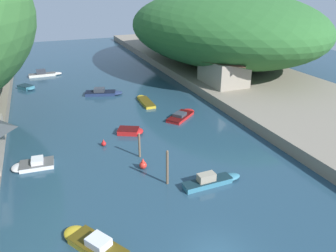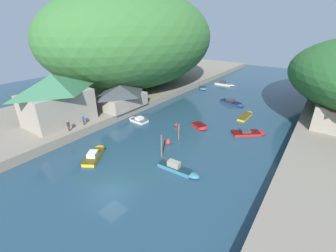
% 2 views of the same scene
% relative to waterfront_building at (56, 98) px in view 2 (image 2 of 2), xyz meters
% --- Properties ---
extents(water_surface, '(130.00, 130.00, 0.00)m').
position_rel_waterfront_building_xyz_m(water_surface, '(19.52, 23.55, -5.67)').
color(water_surface, '#234256').
rests_on(water_surface, ground).
extents(left_bank, '(22.00, 120.00, 1.39)m').
position_rel_waterfront_building_xyz_m(left_bank, '(-5.52, 23.55, -4.97)').
color(left_bank, gray).
rests_on(left_bank, ground).
extents(hillside_left, '(35.35, 49.49, 23.87)m').
position_rel_waterfront_building_xyz_m(hillside_left, '(-6.62, 26.70, 7.65)').
color(hillside_left, '#387033').
rests_on(hillside_left, left_bank).
extents(waterfront_building, '(7.56, 10.96, 8.26)m').
position_rel_waterfront_building_xyz_m(waterfront_building, '(0.00, 0.00, 0.00)').
color(waterfront_building, gray).
rests_on(waterfront_building, left_bank).
extents(boathouse_shed, '(7.03, 9.82, 4.46)m').
position_rel_waterfront_building_xyz_m(boathouse_shed, '(2.61, 11.82, -1.96)').
color(boathouse_shed, gray).
rests_on(boathouse_shed, left_bank).
extents(right_bank_cottage, '(5.81, 8.62, 5.06)m').
position_rel_waterfront_building_xyz_m(right_bank_cottage, '(38.20, 24.79, -1.68)').
color(right_bank_cottage, gray).
rests_on(right_bank_cottage, right_bank).
extents(boat_cabin_cruiser, '(3.17, 3.51, 0.64)m').
position_rel_waterfront_building_xyz_m(boat_cabin_cruiser, '(7.94, 38.15, -5.35)').
color(boat_cabin_cruiser, teal).
rests_on(boat_cabin_cruiser, water_surface).
extents(boat_white_cruiser, '(3.47, 2.90, 0.62)m').
position_rel_waterfront_building_xyz_m(boat_white_cruiser, '(19.54, 14.38, -5.36)').
color(boat_white_cruiser, red).
rests_on(boat_white_cruiser, water_surface).
extents(boat_mid_channel, '(6.26, 3.57, 1.13)m').
position_rel_waterfront_building_xyz_m(boat_mid_channel, '(19.51, 30.42, -5.32)').
color(boat_mid_channel, navy).
rests_on(boat_mid_channel, water_surface).
extents(boat_moored_right, '(4.32, 5.49, 1.10)m').
position_rel_waterfront_building_xyz_m(boat_moored_right, '(11.90, -2.52, -5.32)').
color(boat_moored_right, gold).
rests_on(boat_moored_right, water_surface).
extents(boat_far_right_bank, '(5.77, 1.36, 1.24)m').
position_rel_waterfront_building_xyz_m(boat_far_right_bank, '(23.38, 1.19, -5.29)').
color(boat_far_right_bank, teal).
rests_on(boat_far_right_bank, water_surface).
extents(boat_open_rowboat, '(1.58, 6.09, 0.44)m').
position_rel_waterfront_building_xyz_m(boat_open_rowboat, '(24.52, 24.44, -5.45)').
color(boat_open_rowboat, gold).
rests_on(boat_open_rowboat, water_surface).
extents(boat_far_upstream, '(5.56, 5.05, 0.81)m').
position_rel_waterfront_building_xyz_m(boat_far_upstream, '(27.38, 16.94, -5.41)').
color(boat_far_upstream, red).
rests_on(boat_far_upstream, water_surface).
extents(boat_yellow_tender, '(4.11, 2.23, 0.90)m').
position_rel_waterfront_building_xyz_m(boat_yellow_tender, '(8.27, 10.38, -5.38)').
color(boat_yellow_tender, white).
rests_on(boat_yellow_tender, water_surface).
extents(boat_red_skiff, '(6.11, 1.50, 1.36)m').
position_rel_waterfront_building_xyz_m(boat_red_skiff, '(11.26, 46.10, -5.26)').
color(boat_red_skiff, silver).
rests_on(boat_red_skiff, water_surface).
extents(mooring_post_nearest, '(0.24, 0.24, 3.41)m').
position_rel_waterfront_building_xyz_m(mooring_post_nearest, '(19.58, 2.78, -3.95)').
color(mooring_post_nearest, brown).
rests_on(mooring_post_nearest, water_surface).
extents(mooring_post_second, '(0.24, 0.24, 2.70)m').
position_rel_waterfront_building_xyz_m(mooring_post_second, '(18.74, 8.49, -4.31)').
color(mooring_post_second, brown).
rests_on(mooring_post_second, water_surface).
extents(channel_buoy_near, '(0.54, 0.54, 0.81)m').
position_rel_waterfront_building_xyz_m(channel_buoy_near, '(15.75, 12.36, -5.35)').
color(channel_buoy_near, red).
rests_on(channel_buoy_near, water_surface).
extents(channel_buoy_far, '(0.74, 0.74, 1.11)m').
position_rel_waterfront_building_xyz_m(channel_buoy_far, '(18.35, 6.11, -5.23)').
color(channel_buoy_far, red).
rests_on(channel_buoy_far, water_surface).
extents(person_on_quay, '(0.35, 0.44, 1.69)m').
position_rel_waterfront_building_xyz_m(person_on_quay, '(4.22, 1.59, -3.30)').
color(person_on_quay, '#282D3D').
rests_on(person_on_quay, left_bank).
extents(person_by_boathouse, '(0.27, 0.41, 1.69)m').
position_rel_waterfront_building_xyz_m(person_by_boathouse, '(4.32, -1.26, -3.30)').
color(person_by_boathouse, '#282D3D').
rests_on(person_by_boathouse, left_bank).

